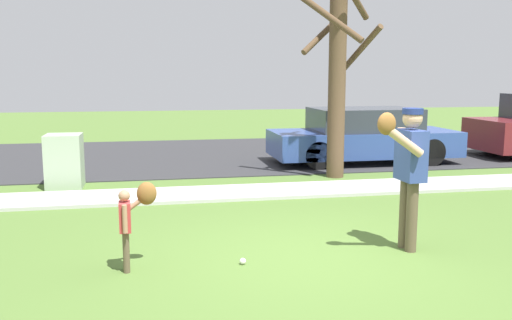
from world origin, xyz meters
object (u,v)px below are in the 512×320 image
person_adult (408,163)px  baseball (243,261)px  person_child (133,214)px  street_tree_near (337,73)px  parked_wagon_blue (363,136)px  utility_cabinet (64,161)px

person_adult → baseball: size_ratio=23.67×
person_child → street_tree_near: (4.03, 4.91, 1.56)m
parked_wagon_blue → person_child: bearing=51.1°
person_child → person_adult: bearing=-1.0°
person_adult → baseball: (-2.06, -0.14, -1.06)m
street_tree_near → parked_wagon_blue: 2.60m
person_child → street_tree_near: size_ratio=0.24×
person_child → utility_cabinet: 5.05m
street_tree_near → person_adult: bearing=-99.0°
street_tree_near → baseball: bearing=-119.5°
baseball → utility_cabinet: utility_cabinet is taller
utility_cabinet → street_tree_near: street_tree_near is taller
person_child → baseball: person_child is taller
baseball → parked_wagon_blue: 7.84m
street_tree_near → parked_wagon_blue: street_tree_near is taller
person_child → utility_cabinet: utility_cabinet is taller
baseball → street_tree_near: size_ratio=0.02×
person_adult → utility_cabinet: (-4.70, 4.77, -0.58)m
street_tree_near → parked_wagon_blue: size_ratio=0.90×
baseball → parked_wagon_blue: (4.10, 6.65, 0.62)m
street_tree_near → parked_wagon_blue: bearing=52.5°
person_adult → parked_wagon_blue: bearing=-109.8°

